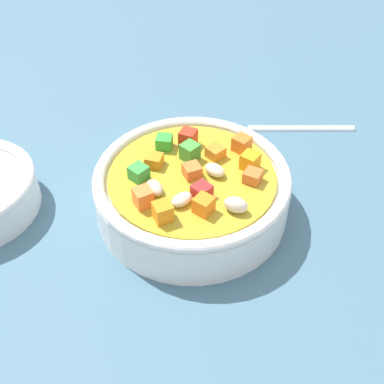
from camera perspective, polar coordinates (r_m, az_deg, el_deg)
The scene contains 3 objects.
ground_plane at distance 45.04cm, azimuth 0.00°, elevation -2.99°, with size 140.00×140.00×2.00cm, color #42667A.
soup_bowl_main at distance 42.59cm, azimuth 0.01°, elevation 0.25°, with size 16.55×16.55×5.59cm.
spoon at distance 53.61cm, azimuth 6.57°, elevation 7.51°, with size 2.99×18.91×1.10cm.
Camera 1 is at (31.14, -2.56, 31.43)cm, focal length 46.82 mm.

